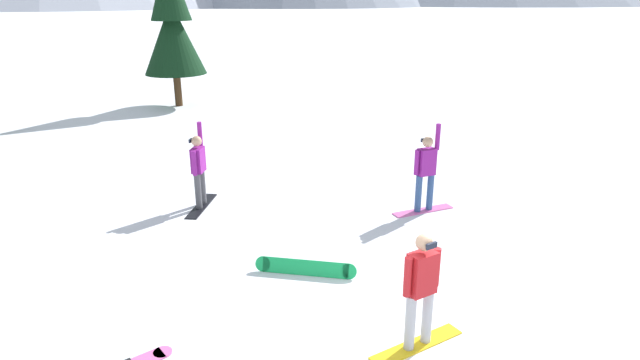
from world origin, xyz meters
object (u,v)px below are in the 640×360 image
snowboarder_background (199,169)px  pine_tree_slender (172,24)px  snowboarder_midground (426,171)px  snowboarder_foreground (421,289)px  loose_snowboard_far_spare (305,267)px

snowboarder_background → pine_tree_slender: pine_tree_slender is taller
snowboarder_midground → pine_tree_slender: size_ratio=0.32×
snowboarder_midground → snowboarder_background: size_ratio=1.03×
snowboarder_foreground → loose_snowboard_far_spare: snowboarder_foreground is taller
snowboarder_midground → loose_snowboard_far_spare: snowboarder_midground is taller
pine_tree_slender → snowboarder_foreground: bearing=-85.1°
snowboarder_midground → pine_tree_slender: (-4.24, 14.53, 2.56)m
snowboarder_foreground → snowboarder_background: snowboarder_background is taller
snowboarder_midground → snowboarder_background: (-4.87, 2.01, -0.04)m
loose_snowboard_far_spare → pine_tree_slender: 16.81m
snowboarder_foreground → snowboarder_background: (-2.25, 6.45, 0.00)m
pine_tree_slender → loose_snowboard_far_spare: bearing=-87.5°
snowboarder_midground → loose_snowboard_far_spare: size_ratio=1.23×
snowboarder_background → loose_snowboard_far_spare: size_ratio=1.19×
snowboarder_foreground → loose_snowboard_far_spare: 2.79m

